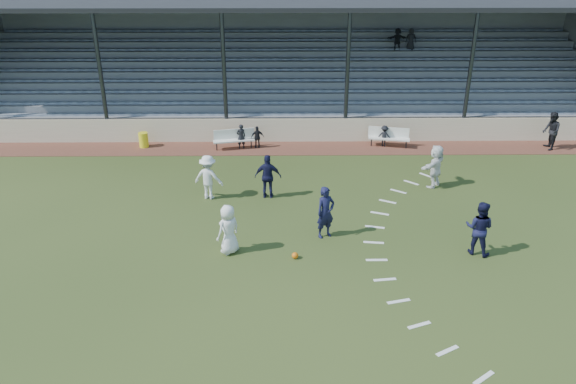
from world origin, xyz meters
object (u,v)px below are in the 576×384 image
object	(u,v)px
bench_left	(234,137)
player_white_lead	(228,229)
bench_right	(389,135)
player_navy_lead	(326,212)
football	(295,256)
official	(551,131)
trash_bin	(144,140)

from	to	relation	value
bench_left	player_white_lead	bearing A→B (deg)	-98.29
bench_left	player_white_lead	size ratio (longest dim) A/B	1.19
bench_right	player_navy_lead	bearing A→B (deg)	-100.32
football	official	distance (m)	16.20
official	player_navy_lead	bearing A→B (deg)	-48.71
bench_left	official	distance (m)	15.42
bench_right	player_white_lead	size ratio (longest dim) A/B	1.19
football	official	xyz separation A→B (m)	(12.65, 10.08, 0.84)
football	player_navy_lead	bearing A→B (deg)	53.90
player_white_lead	player_navy_lead	xyz separation A→B (m)	(3.24, 1.05, 0.08)
football	player_navy_lead	size ratio (longest dim) A/B	0.12
trash_bin	bench_right	bearing A→B (deg)	-0.16
football	trash_bin	bearing A→B (deg)	124.33
trash_bin	bench_left	bearing A→B (deg)	-2.90
bench_right	player_white_lead	xyz separation A→B (m)	(-7.04, -10.16, 0.27)
bench_left	player_navy_lead	distance (m)	9.71
bench_right	football	world-z (taller)	bench_right
player_white_lead	player_navy_lead	size ratio (longest dim) A/B	0.92
bench_right	trash_bin	bearing A→B (deg)	-167.86
player_white_lead	bench_right	bearing A→B (deg)	-168.48
player_white_lead	football	bearing A→B (deg)	125.15
bench_left	player_navy_lead	bearing A→B (deg)	-78.40
bench_left	trash_bin	world-z (taller)	bench_left
trash_bin	football	xyz separation A→B (m)	(7.25, -10.62, -0.28)
official	bench_right	bearing A→B (deg)	-89.02
bench_right	official	xyz separation A→B (m)	(7.78, -0.50, 0.36)
player_white_lead	player_navy_lead	distance (m)	3.41
bench_left	bench_right	xyz separation A→B (m)	(7.63, 0.19, 0.00)
bench_left	official	xyz separation A→B (m)	(15.41, -0.31, 0.36)
official	player_white_lead	bearing A→B (deg)	-52.25
bench_left	bench_right	bearing A→B (deg)	-10.24
player_navy_lead	football	bearing A→B (deg)	-154.33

